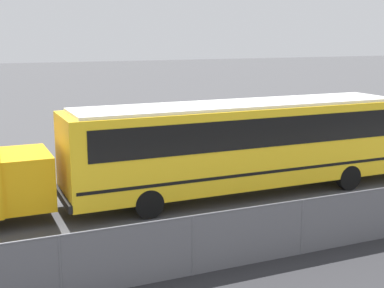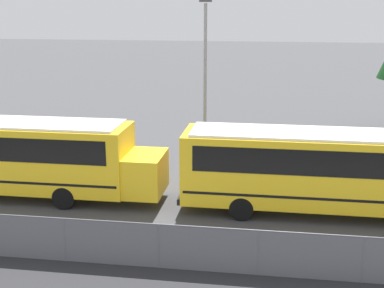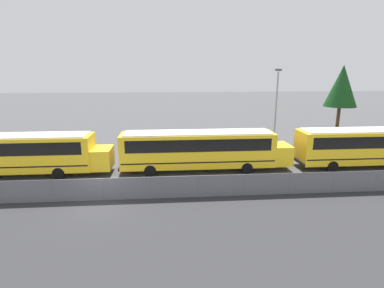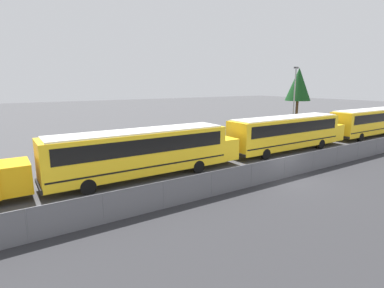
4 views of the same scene
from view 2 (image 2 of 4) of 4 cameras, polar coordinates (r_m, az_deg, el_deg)
school_bus_5 at (r=21.28m, az=16.79°, el=-2.44°), size 13.98×2.59×3.26m
light_pole at (r=26.74m, az=1.41°, el=7.32°), size 0.60×0.24×8.23m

